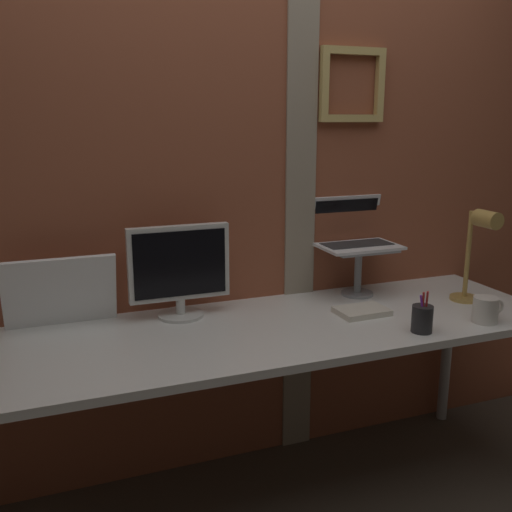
{
  "coord_description": "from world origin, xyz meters",
  "views": [
    {
      "loc": [
        -0.8,
        -1.78,
        1.51
      ],
      "look_at": [
        -0.05,
        0.18,
        1.0
      ],
      "focal_mm": 40.11,
      "sensor_mm": 36.0,
      "label": 1
    }
  ],
  "objects": [
    {
      "name": "ground_plane",
      "position": [
        0.0,
        0.0,
        0.0
      ],
      "size": [
        6.0,
        6.0,
        0.0
      ],
      "primitive_type": "plane",
      "color": "#4C4238"
    },
    {
      "name": "desk_lamp",
      "position": [
        0.87,
        0.03,
        0.99
      ],
      "size": [
        0.12,
        0.2,
        0.4
      ],
      "color": "tan",
      "rests_on": "desk"
    },
    {
      "name": "paper_clutter_stack",
      "position": [
        0.36,
        0.08,
        0.76
      ],
      "size": [
        0.2,
        0.15,
        0.02
      ],
      "primitive_type": "cube",
      "rotation": [
        0.0,
        0.0,
        0.03
      ],
      "color": "silver",
      "rests_on": "desk"
    },
    {
      "name": "brick_wall_back",
      "position": [
        0.0,
        0.49,
        1.18
      ],
      "size": [
        3.36,
        0.16,
        2.36
      ],
      "color": "brown",
      "rests_on": "ground_plane"
    },
    {
      "name": "monitor",
      "position": [
        -0.32,
        0.31,
        0.94
      ],
      "size": [
        0.39,
        0.18,
        0.36
      ],
      "color": "silver",
      "rests_on": "desk"
    },
    {
      "name": "whiteboard_panel",
      "position": [
        -0.76,
        0.36,
        0.88
      ],
      "size": [
        0.4,
        0.1,
        0.28
      ],
      "primitive_type": "cube",
      "rotation": [
        0.31,
        0.0,
        0.0
      ],
      "color": "white",
      "rests_on": "desk"
    },
    {
      "name": "desk",
      "position": [
        -0.05,
        0.08,
        0.68
      ],
      "size": [
        2.31,
        0.7,
        0.75
      ],
      "color": "white",
      "rests_on": "ground_plane"
    },
    {
      "name": "coffee_mug",
      "position": [
        0.75,
        -0.16,
        0.8
      ],
      "size": [
        0.13,
        0.09,
        0.1
      ],
      "color": "silver",
      "rests_on": "desk"
    },
    {
      "name": "pen_cup",
      "position": [
        0.46,
        -0.16,
        0.8
      ],
      "size": [
        0.08,
        0.08,
        0.16
      ],
      "color": "#262628",
      "rests_on": "desk"
    },
    {
      "name": "laptop_stand",
      "position": [
        0.47,
        0.31,
        0.89
      ],
      "size": [
        0.28,
        0.22,
        0.21
      ],
      "color": "gray",
      "rests_on": "desk"
    },
    {
      "name": "laptop",
      "position": [
        0.47,
        0.38,
        1.01
      ],
      "size": [
        0.34,
        0.27,
        0.21
      ],
      "color": "white",
      "rests_on": "laptop_stand"
    }
  ]
}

